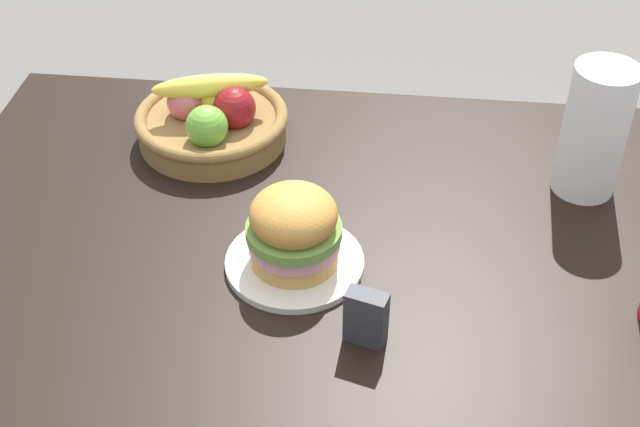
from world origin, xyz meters
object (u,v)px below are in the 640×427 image
sandwich (294,228)px  fruit_basket (212,119)px  plate (295,262)px  paper_towel_roll (595,131)px  napkin_holder (366,317)px

sandwich → fruit_basket: bearing=121.0°
plate → sandwich: (0.00, 0.00, 0.07)m
plate → fruit_basket: bearing=121.0°
sandwich → paper_towel_roll: 0.55m
paper_towel_roll → sandwich: bearing=-151.6°
plate → fruit_basket: fruit_basket is taller
napkin_holder → plate: bearing=146.1°
sandwich → paper_towel_roll: paper_towel_roll is taller
plate → napkin_holder: (0.12, -0.15, 0.04)m
plate → fruit_basket: 0.39m
paper_towel_roll → plate: bearing=-151.6°
plate → sandwich: sandwich is taller
fruit_basket → sandwich: bearing=-59.0°
paper_towel_roll → fruit_basket: bearing=173.9°
sandwich → fruit_basket: (-0.20, 0.33, -0.03)m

